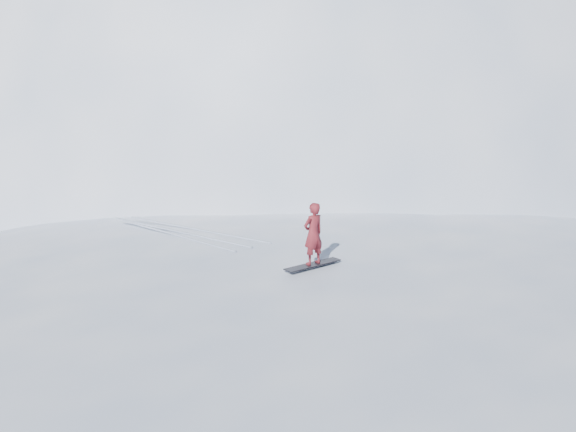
% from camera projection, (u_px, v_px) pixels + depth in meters
% --- Properties ---
extents(ground, '(400.00, 400.00, 0.00)m').
position_uv_depth(ground, '(337.00, 343.00, 15.28)').
color(ground, white).
rests_on(ground, ground).
extents(near_ridge, '(36.00, 28.00, 4.80)m').
position_uv_depth(near_ridge, '(294.00, 303.00, 18.17)').
color(near_ridge, white).
rests_on(near_ridge, ground).
extents(summit_peak, '(60.00, 56.00, 56.00)m').
position_uv_depth(summit_peak, '(311.00, 169.00, 48.50)').
color(summit_peak, white).
rests_on(summit_peak, ground).
extents(peak_shoulder, '(28.00, 24.00, 18.00)m').
position_uv_depth(peak_shoulder, '(234.00, 195.00, 36.57)').
color(peak_shoulder, white).
rests_on(peak_shoulder, ground).
extents(wind_bumps, '(16.00, 14.40, 1.00)m').
position_uv_depth(wind_bumps, '(273.00, 323.00, 16.54)').
color(wind_bumps, white).
rests_on(wind_bumps, ground).
extents(snowboard, '(1.66, 0.35, 0.03)m').
position_uv_depth(snowboard, '(313.00, 265.00, 14.19)').
color(snowboard, black).
rests_on(snowboard, near_ridge).
extents(snowboarder, '(0.59, 0.39, 1.58)m').
position_uv_depth(snowboarder, '(313.00, 234.00, 14.01)').
color(snowboarder, maroon).
rests_on(snowboarder, snowboard).
extents(board_tracks, '(2.25, 5.94, 0.04)m').
position_uv_depth(board_tracks, '(181.00, 231.00, 17.56)').
color(board_tracks, silver).
rests_on(board_tracks, ground).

